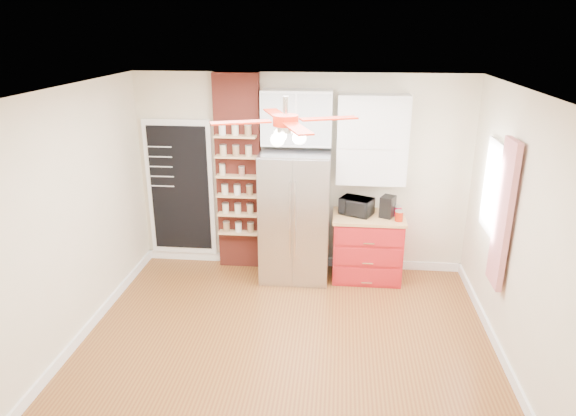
# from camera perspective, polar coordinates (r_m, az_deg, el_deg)

# --- Properties ---
(floor) EXTENTS (4.50, 4.50, 0.00)m
(floor) POSITION_cam_1_polar(r_m,az_deg,el_deg) (5.75, -0.23, -14.89)
(floor) COLOR brown
(floor) RESTS_ON ground
(ceiling) EXTENTS (4.50, 4.50, 0.00)m
(ceiling) POSITION_cam_1_polar(r_m,az_deg,el_deg) (4.77, -0.27, 12.91)
(ceiling) COLOR white
(ceiling) RESTS_ON wall_back
(wall_back) EXTENTS (4.50, 0.02, 2.70)m
(wall_back) POSITION_cam_1_polar(r_m,az_deg,el_deg) (7.00, 1.49, 3.78)
(wall_back) COLOR beige
(wall_back) RESTS_ON floor
(wall_front) EXTENTS (4.50, 0.02, 2.70)m
(wall_front) POSITION_cam_1_polar(r_m,az_deg,el_deg) (3.35, -4.00, -15.08)
(wall_front) COLOR beige
(wall_front) RESTS_ON floor
(wall_left) EXTENTS (0.02, 4.00, 2.70)m
(wall_left) POSITION_cam_1_polar(r_m,az_deg,el_deg) (5.78, -23.01, -1.27)
(wall_left) COLOR beige
(wall_left) RESTS_ON floor
(wall_right) EXTENTS (0.02, 4.00, 2.70)m
(wall_right) POSITION_cam_1_polar(r_m,az_deg,el_deg) (5.38, 24.38, -3.01)
(wall_right) COLOR beige
(wall_right) RESTS_ON floor
(chalkboard) EXTENTS (0.95, 0.05, 1.95)m
(chalkboard) POSITION_cam_1_polar(r_m,az_deg,el_deg) (7.35, -11.88, 2.12)
(chalkboard) COLOR white
(chalkboard) RESTS_ON wall_back
(brick_pillar) EXTENTS (0.60, 0.16, 2.70)m
(brick_pillar) POSITION_cam_1_polar(r_m,az_deg,el_deg) (7.03, -5.49, 3.78)
(brick_pillar) COLOR maroon
(brick_pillar) RESTS_ON floor
(fridge) EXTENTS (0.90, 0.70, 1.75)m
(fridge) POSITION_cam_1_polar(r_m,az_deg,el_deg) (6.80, 0.80, -0.91)
(fridge) COLOR #BABABF
(fridge) RESTS_ON floor
(upper_glass_cabinet) EXTENTS (0.90, 0.35, 0.70)m
(upper_glass_cabinet) POSITION_cam_1_polar(r_m,az_deg,el_deg) (6.66, 1.00, 10.02)
(upper_glass_cabinet) COLOR white
(upper_glass_cabinet) RESTS_ON wall_back
(red_cabinet) EXTENTS (0.94, 0.64, 0.90)m
(red_cabinet) POSITION_cam_1_polar(r_m,az_deg,el_deg) (6.99, 8.78, -4.29)
(red_cabinet) COLOR #A4171B
(red_cabinet) RESTS_ON floor
(upper_shelf_unit) EXTENTS (0.90, 0.30, 1.15)m
(upper_shelf_unit) POSITION_cam_1_polar(r_m,az_deg,el_deg) (6.72, 9.35, 7.48)
(upper_shelf_unit) COLOR white
(upper_shelf_unit) RESTS_ON wall_back
(window) EXTENTS (0.04, 0.75, 1.05)m
(window) POSITION_cam_1_polar(r_m,az_deg,el_deg) (6.12, 21.99, 1.94)
(window) COLOR white
(window) RESTS_ON wall_right
(curtain) EXTENTS (0.06, 0.40, 1.55)m
(curtain) POSITION_cam_1_polar(r_m,az_deg,el_deg) (5.63, 22.80, -0.70)
(curtain) COLOR red
(curtain) RESTS_ON wall_right
(ceiling_fan) EXTENTS (1.40, 1.40, 0.44)m
(ceiling_fan) POSITION_cam_1_polar(r_m,az_deg,el_deg) (4.81, -0.27, 9.64)
(ceiling_fan) COLOR silver
(ceiling_fan) RESTS_ON ceiling
(toaster_oven) EXTENTS (0.49, 0.42, 0.23)m
(toaster_oven) POSITION_cam_1_polar(r_m,az_deg,el_deg) (6.81, 7.61, 0.20)
(toaster_oven) COLOR black
(toaster_oven) RESTS_ON red_cabinet
(coffee_maker) EXTENTS (0.23, 0.25, 0.28)m
(coffee_maker) POSITION_cam_1_polar(r_m,az_deg,el_deg) (6.79, 11.02, 0.16)
(coffee_maker) COLOR black
(coffee_maker) RESTS_ON red_cabinet
(canister_left) EXTENTS (0.12, 0.12, 0.13)m
(canister_left) POSITION_cam_1_polar(r_m,az_deg,el_deg) (6.69, 12.23, -0.92)
(canister_left) COLOR #A11C08
(canister_left) RESTS_ON red_cabinet
(canister_right) EXTENTS (0.13, 0.13, 0.13)m
(canister_right) POSITION_cam_1_polar(r_m,az_deg,el_deg) (6.87, 12.07, -0.36)
(canister_right) COLOR #B3092B
(canister_right) RESTS_ON red_cabinet
(pantry_jar_oats) EXTENTS (0.11, 0.11, 0.14)m
(pantry_jar_oats) POSITION_cam_1_polar(r_m,az_deg,el_deg) (6.93, -7.31, 4.25)
(pantry_jar_oats) COLOR beige
(pantry_jar_oats) RESTS_ON brick_pillar
(pantry_jar_beans) EXTENTS (0.11, 0.11, 0.12)m
(pantry_jar_beans) POSITION_cam_1_polar(r_m,az_deg,el_deg) (6.85, -5.17, 4.07)
(pantry_jar_beans) COLOR #99644E
(pantry_jar_beans) RESTS_ON brick_pillar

